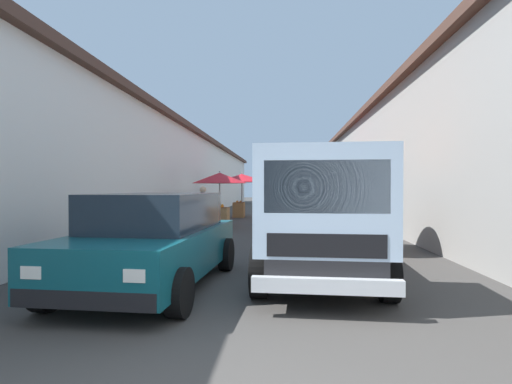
{
  "coord_description": "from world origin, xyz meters",
  "views": [
    {
      "loc": [
        -2.28,
        -0.5,
        1.55
      ],
      "look_at": [
        10.11,
        0.42,
        1.4
      ],
      "focal_mm": 27.4,
      "sensor_mm": 36.0,
      "label": 1
    }
  ],
  "objects_px": {
    "fruit_stall_far_right": "(322,187)",
    "plastic_stool": "(312,217)",
    "hatchback_car": "(155,239)",
    "fruit_stall_near_left": "(220,185)",
    "vendor_by_crates": "(203,207)",
    "delivery_truck": "(321,220)",
    "fruit_stall_near_right": "(345,178)",
    "fruit_stall_far_left": "(319,181)",
    "fruit_stall_mid_lane": "(242,181)"
  },
  "relations": [
    {
      "from": "fruit_stall_far_left",
      "to": "hatchback_car",
      "type": "relative_size",
      "value": 0.6
    },
    {
      "from": "fruit_stall_mid_lane",
      "to": "fruit_stall_far_left",
      "type": "height_order",
      "value": "fruit_stall_far_left"
    },
    {
      "from": "fruit_stall_mid_lane",
      "to": "fruit_stall_near_right",
      "type": "xyz_separation_m",
      "value": [
        -10.49,
        -3.68,
        -0.08
      ]
    },
    {
      "from": "fruit_stall_mid_lane",
      "to": "fruit_stall_far_right",
      "type": "distance_m",
      "value": 4.29
    },
    {
      "from": "fruit_stall_far_left",
      "to": "hatchback_car",
      "type": "xyz_separation_m",
      "value": [
        -7.13,
        3.15,
        -1.04
      ]
    },
    {
      "from": "fruit_stall_far_right",
      "to": "plastic_stool",
      "type": "height_order",
      "value": "fruit_stall_far_right"
    },
    {
      "from": "fruit_stall_near_left",
      "to": "hatchback_car",
      "type": "relative_size",
      "value": 0.55
    },
    {
      "from": "fruit_stall_far_right",
      "to": "hatchback_car",
      "type": "relative_size",
      "value": 0.61
    },
    {
      "from": "fruit_stall_near_left",
      "to": "fruit_stall_mid_lane",
      "type": "height_order",
      "value": "fruit_stall_mid_lane"
    },
    {
      "from": "fruit_stall_far_right",
      "to": "plastic_stool",
      "type": "distance_m",
      "value": 2.53
    },
    {
      "from": "fruit_stall_mid_lane",
      "to": "vendor_by_crates",
      "type": "relative_size",
      "value": 1.77
    },
    {
      "from": "fruit_stall_near_left",
      "to": "vendor_by_crates",
      "type": "relative_size",
      "value": 1.39
    },
    {
      "from": "fruit_stall_near_left",
      "to": "hatchback_car",
      "type": "height_order",
      "value": "fruit_stall_near_left"
    },
    {
      "from": "fruit_stall_far_left",
      "to": "fruit_stall_far_right",
      "type": "height_order",
      "value": "fruit_stall_far_left"
    },
    {
      "from": "hatchback_car",
      "to": "plastic_stool",
      "type": "xyz_separation_m",
      "value": [
        10.27,
        -3.14,
        -0.41
      ]
    },
    {
      "from": "plastic_stool",
      "to": "hatchback_car",
      "type": "bearing_deg",
      "value": 163.02
    },
    {
      "from": "hatchback_car",
      "to": "vendor_by_crates",
      "type": "relative_size",
      "value": 2.53
    },
    {
      "from": "fruit_stall_far_left",
      "to": "fruit_stall_near_right",
      "type": "relative_size",
      "value": 1.04
    },
    {
      "from": "hatchback_car",
      "to": "fruit_stall_far_left",
      "type": "bearing_deg",
      "value": -23.82
    },
    {
      "from": "fruit_stall_far_right",
      "to": "fruit_stall_near_right",
      "type": "relative_size",
      "value": 1.05
    },
    {
      "from": "fruit_stall_near_left",
      "to": "fruit_stall_near_right",
      "type": "xyz_separation_m",
      "value": [
        -5.63,
        -3.99,
        0.12
      ]
    },
    {
      "from": "fruit_stall_mid_lane",
      "to": "plastic_stool",
      "type": "height_order",
      "value": "fruit_stall_mid_lane"
    },
    {
      "from": "fruit_stall_near_left",
      "to": "fruit_stall_far_left",
      "type": "height_order",
      "value": "fruit_stall_far_left"
    },
    {
      "from": "fruit_stall_far_left",
      "to": "fruit_stall_far_right",
      "type": "xyz_separation_m",
      "value": [
        5.25,
        -0.58,
        -0.19
      ]
    },
    {
      "from": "hatchback_car",
      "to": "plastic_stool",
      "type": "bearing_deg",
      "value": -16.98
    },
    {
      "from": "fruit_stall_near_right",
      "to": "delivery_truck",
      "type": "xyz_separation_m",
      "value": [
        -3.41,
        0.89,
        -0.74
      ]
    },
    {
      "from": "fruit_stall_near_left",
      "to": "fruit_stall_mid_lane",
      "type": "distance_m",
      "value": 4.87
    },
    {
      "from": "fruit_stall_near_left",
      "to": "delivery_truck",
      "type": "height_order",
      "value": "fruit_stall_near_left"
    },
    {
      "from": "hatchback_car",
      "to": "delivery_truck",
      "type": "xyz_separation_m",
      "value": [
        0.15,
        -2.57,
        0.3
      ]
    },
    {
      "from": "fruit_stall_near_right",
      "to": "plastic_stool",
      "type": "relative_size",
      "value": 5.31
    },
    {
      "from": "fruit_stall_near_left",
      "to": "fruit_stall_far_left",
      "type": "distance_m",
      "value": 4.22
    },
    {
      "from": "fruit_stall_near_left",
      "to": "delivery_truck",
      "type": "xyz_separation_m",
      "value": [
        -9.05,
        -3.1,
        -0.62
      ]
    },
    {
      "from": "fruit_stall_near_left",
      "to": "fruit_stall_far_right",
      "type": "relative_size",
      "value": 0.91
    },
    {
      "from": "fruit_stall_far_right",
      "to": "delivery_truck",
      "type": "xyz_separation_m",
      "value": [
        -12.23,
        1.16,
        -0.55
      ]
    },
    {
      "from": "hatchback_car",
      "to": "vendor_by_crates",
      "type": "height_order",
      "value": "vendor_by_crates"
    },
    {
      "from": "fruit_stall_near_right",
      "to": "hatchback_car",
      "type": "relative_size",
      "value": 0.58
    },
    {
      "from": "fruit_stall_far_right",
      "to": "plastic_stool",
      "type": "relative_size",
      "value": 5.57
    },
    {
      "from": "vendor_by_crates",
      "to": "fruit_stall_far_right",
      "type": "bearing_deg",
      "value": -36.17
    },
    {
      "from": "hatchback_car",
      "to": "plastic_stool",
      "type": "relative_size",
      "value": 9.2
    },
    {
      "from": "vendor_by_crates",
      "to": "plastic_stool",
      "type": "bearing_deg",
      "value": -44.33
    },
    {
      "from": "plastic_stool",
      "to": "fruit_stall_far_right",
      "type": "bearing_deg",
      "value": -15.79
    },
    {
      "from": "fruit_stall_far_left",
      "to": "plastic_stool",
      "type": "xyz_separation_m",
      "value": [
        3.14,
        0.01,
        -1.45
      ]
    },
    {
      "from": "fruit_stall_near_right",
      "to": "fruit_stall_far_right",
      "type": "bearing_deg",
      "value": -1.74
    },
    {
      "from": "fruit_stall_near_left",
      "to": "plastic_stool",
      "type": "distance_m",
      "value": 4.05
    },
    {
      "from": "vendor_by_crates",
      "to": "plastic_stool",
      "type": "distance_m",
      "value": 5.39
    },
    {
      "from": "fruit_stall_near_left",
      "to": "hatchback_car",
      "type": "bearing_deg",
      "value": -176.71
    },
    {
      "from": "fruit_stall_near_left",
      "to": "delivery_truck",
      "type": "distance_m",
      "value": 9.58
    },
    {
      "from": "fruit_stall_far_left",
      "to": "delivery_truck",
      "type": "distance_m",
      "value": 7.05
    },
    {
      "from": "fruit_stall_far_left",
      "to": "hatchback_car",
      "type": "bearing_deg",
      "value": 156.18
    },
    {
      "from": "fruit_stall_near_left",
      "to": "plastic_stool",
      "type": "height_order",
      "value": "fruit_stall_near_left"
    }
  ]
}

